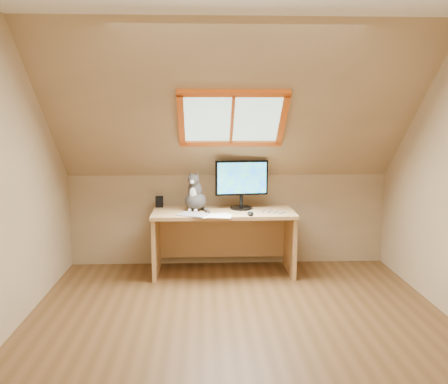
{
  "coord_description": "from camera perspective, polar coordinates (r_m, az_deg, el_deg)",
  "views": [
    {
      "loc": [
        -0.28,
        -3.71,
        1.66
      ],
      "look_at": [
        -0.08,
        1.0,
        0.93
      ],
      "focal_mm": 40.0,
      "sensor_mm": 36.0,
      "label": 1
    }
  ],
  "objects": [
    {
      "name": "desk_speaker",
      "position": [
        5.44,
        -7.39,
        -1.11
      ],
      "size": [
        0.08,
        0.08,
        0.12
      ],
      "primitive_type": "cube",
      "rotation": [
        0.0,
        0.0,
        0.01
      ],
      "color": "black",
      "rests_on": "desk"
    },
    {
      "name": "desk",
      "position": [
        5.29,
        -0.09,
        -4.29
      ],
      "size": [
        1.47,
        0.64,
        0.67
      ],
      "color": "tan",
      "rests_on": "ground"
    },
    {
      "name": "papers",
      "position": [
        4.93,
        -0.44,
        -2.73
      ],
      "size": [
        0.33,
        0.27,
        0.0
      ],
      "color": "white",
      "rests_on": "desk"
    },
    {
      "name": "mouse",
      "position": [
        4.96,
        3.03,
        -2.48
      ],
      "size": [
        0.06,
        0.11,
        0.04
      ],
      "primitive_type": "ellipsoid",
      "rotation": [
        0.0,
        0.0,
        0.0
      ],
      "color": "black",
      "rests_on": "desk"
    },
    {
      "name": "cables",
      "position": [
        5.1,
        4.56,
        -2.34
      ],
      "size": [
        0.51,
        0.26,
        0.01
      ],
      "color": "silver",
      "rests_on": "desk"
    },
    {
      "name": "monitor",
      "position": [
        5.24,
        2.03,
        1.24
      ],
      "size": [
        0.56,
        0.24,
        0.52
      ],
      "color": "black",
      "rests_on": "desk"
    },
    {
      "name": "room_shell",
      "position": [
        3.63,
        1.98,
        5.2
      ],
      "size": [
        3.52,
        3.52,
        2.41
      ],
      "color": "tan",
      "rests_on": "ground"
    },
    {
      "name": "cat",
      "position": [
        5.21,
        -3.33,
        -0.47
      ],
      "size": [
        0.29,
        0.32,
        0.42
      ],
      "color": "#484340",
      "rests_on": "desk"
    },
    {
      "name": "ground",
      "position": [
        4.07,
        1.76,
        -15.24
      ],
      "size": [
        3.5,
        3.5,
        0.0
      ],
      "primitive_type": "plane",
      "color": "brown",
      "rests_on": "ground"
    },
    {
      "name": "graphics_tablet",
      "position": [
        4.97,
        -3.49,
        -2.59
      ],
      "size": [
        0.35,
        0.31,
        0.01
      ],
      "primitive_type": "cube",
      "rotation": [
        0.0,
        0.0,
        -0.45
      ],
      "color": "#B2B2B7",
      "rests_on": "desk"
    }
  ]
}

